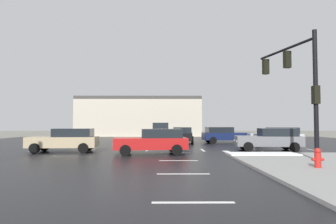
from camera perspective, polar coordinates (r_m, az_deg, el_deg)
ground_plane at (r=21.17m, az=1.37°, el=-7.52°), size 120.00×120.00×0.00m
road_asphalt at (r=21.17m, az=1.37°, el=-7.50°), size 44.00×44.00×0.02m
snow_strip_curbside at (r=18.07m, az=17.99°, el=-7.76°), size 4.00×1.60×0.06m
lane_markings at (r=19.88m, az=5.00°, el=-7.79°), size 36.15×36.15×0.01m
traffic_signal_mast at (r=17.18m, az=24.08°, el=6.15°), size 1.35×4.84×6.44m
fire_hydrant at (r=13.41m, az=27.25°, el=-7.97°), size 0.48×0.26×0.79m
strip_building_background at (r=47.73m, az=-5.50°, el=-0.94°), size 19.28×8.00×6.15m
sedan_black at (r=28.16m, az=2.95°, el=-4.49°), size 2.36×4.66×1.58m
suv_white at (r=34.90m, az=-1.51°, el=-3.69°), size 2.29×4.89×2.03m
sedan_grey at (r=21.94m, az=19.37°, el=-4.98°), size 4.65×2.33×1.58m
sedan_tan at (r=20.86m, az=-19.34°, el=-5.12°), size 4.62×2.24×1.58m
sedan_navy at (r=29.15m, az=10.93°, el=-4.38°), size 4.67×2.39×1.58m
sedan_silver at (r=27.63m, az=20.47°, el=-4.39°), size 4.67×2.39×1.58m
sedan_red at (r=18.31m, az=-2.87°, el=-5.65°), size 4.67×2.39×1.58m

